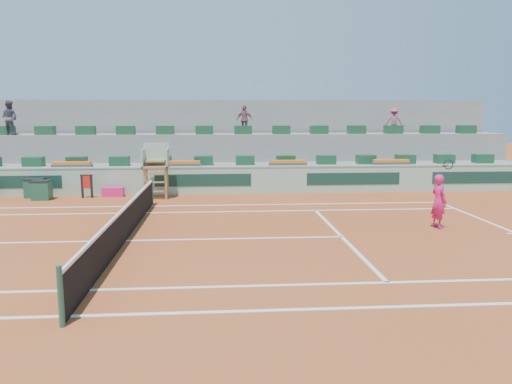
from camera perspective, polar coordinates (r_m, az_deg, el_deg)
ground at (r=15.07m, az=-14.69°, el=-5.42°), size 90.00×90.00×0.00m
seating_tier_lower at (r=25.40m, az=-10.42°, el=1.89°), size 36.00×4.00×1.20m
seating_tier_upper at (r=26.90m, az=-10.10°, el=3.79°), size 36.00×2.40×2.60m
stadium_back_wall at (r=28.43m, az=-9.83°, el=5.89°), size 36.00×0.40×4.40m
player_bag at (r=23.12m, az=-16.02°, el=0.01°), size 0.93×0.41×0.41m
spectator_left at (r=27.87m, az=-26.35°, el=7.60°), size 0.94×0.80×1.70m
spectator_mid at (r=26.19m, az=-1.30°, el=8.26°), size 0.94×0.65×1.48m
spectator_right at (r=27.83m, az=15.49°, el=7.86°), size 0.97×0.70×1.36m
court_lines at (r=15.07m, az=-14.69°, el=-5.40°), size 23.89×11.09×0.01m
tennis_net at (r=14.95m, az=-14.77°, el=-3.46°), size 0.10×11.97×1.10m
advertising_hoarding at (r=23.22m, az=-10.95°, el=1.30°), size 36.00×0.34×1.26m
umpire_chair at (r=22.13m, az=-11.37°, el=3.29°), size 1.10×0.90×2.40m
seat_row_lower at (r=24.42m, az=-10.70°, el=3.54°), size 32.90×0.60×0.44m
seat_row_upper at (r=26.22m, az=-10.33°, el=6.98°), size 32.90×0.60×0.44m
flower_planters at (r=23.86m, az=-14.50°, el=3.07°), size 26.80×0.36×0.28m
drink_cooler_a at (r=23.26m, az=-23.30°, el=0.21°), size 0.78×0.68×0.84m
drink_cooler_b at (r=24.05m, az=-23.94°, el=0.44°), size 0.82×0.71×0.84m
towel_rack at (r=23.04m, az=-18.78°, el=0.85°), size 0.53×0.09×1.03m
tennis_player at (r=17.07m, az=20.16°, el=-0.97°), size 0.56×0.92×2.28m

